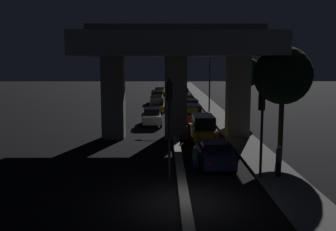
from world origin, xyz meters
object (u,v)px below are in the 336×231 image
car_taxi_yellow_fourth_oncoming (160,91)px  motorcycle_blue_filtering_near (195,160)px  car_dark_blue_fifth (187,100)px  car_taxi_yellow_second_oncoming (157,105)px  motorcycle_red_filtering_mid (189,134)px  car_taxi_yellow_second (203,128)px  car_taxi_yellow_fourth (190,106)px  car_dark_blue_lead (215,154)px  motorcycle_white_filtering_far (183,119)px  pedestrian_on_sidewalk (279,161)px  car_silver_third_oncoming (157,96)px  car_dark_blue_sixth (183,94)px  street_lamp (207,70)px  traffic_light_left_of_median (169,112)px  traffic_light_right_of_median (262,118)px  car_silver_lead_oncoming (152,116)px  car_dark_red_third (192,114)px

car_taxi_yellow_fourth_oncoming → motorcycle_blue_filtering_near: motorcycle_blue_filtering_near is taller
car_dark_blue_fifth → car_taxi_yellow_second_oncoming: 7.32m
car_dark_blue_fifth → motorcycle_red_filtering_mid: (-1.25, -24.28, -0.14)m
car_taxi_yellow_second → car_taxi_yellow_fourth: bearing=-0.2°
car_dark_blue_lead → motorcycle_white_filtering_far: size_ratio=2.31×
car_taxi_yellow_second → car_taxi_yellow_fourth: 15.32m
car_taxi_yellow_fourth → car_dark_blue_fifth: (0.14, 8.52, -0.14)m
car_taxi_yellow_fourth → car_taxi_yellow_second_oncoming: 4.57m
car_dark_blue_fifth → motorcycle_red_filtering_mid: size_ratio=2.44×
car_taxi_yellow_second → motorcycle_red_filtering_mid: car_taxi_yellow_second is taller
car_dark_blue_fifth → motorcycle_white_filtering_far: bearing=173.7°
pedestrian_on_sidewalk → car_dark_blue_fifth: bearing=94.9°
car_silver_third_oncoming → car_dark_blue_fifth: bearing=50.8°
car_taxi_yellow_second_oncoming → motorcycle_red_filtering_mid: bearing=7.8°
car_dark_blue_fifth → car_dark_blue_sixth: (-0.23, 8.98, 0.16)m
car_taxi_yellow_second → car_taxi_yellow_second_oncoming: car_taxi_yellow_second is taller
street_lamp → traffic_light_left_of_median: bearing=-100.0°
car_dark_blue_sixth → pedestrian_on_sidewalk: pedestrian_on_sidewalk is taller
traffic_light_right_of_median → pedestrian_on_sidewalk: 2.47m
traffic_light_left_of_median → motorcycle_blue_filtering_near: (1.47, 1.60, -2.97)m
car_taxi_yellow_second → pedestrian_on_sidewalk: (2.98, -9.92, -0.01)m
car_dark_blue_fifth → car_taxi_yellow_fourth: bearing=177.3°
car_dark_blue_lead → car_taxi_yellow_fourth_oncoming: bearing=2.4°
traffic_light_left_of_median → car_taxi_yellow_fourth_oncoming: bearing=91.3°
car_taxi_yellow_second → car_taxi_yellow_second_oncoming: size_ratio=0.96×
car_dark_blue_sixth → motorcycle_white_filtering_far: car_dark_blue_sixth is taller
pedestrian_on_sidewalk → motorcycle_white_filtering_far: bearing=103.8°
car_dark_blue_sixth → motorcycle_red_filtering_mid: size_ratio=2.34×
traffic_light_right_of_median → car_dark_blue_lead: traffic_light_right_of_median is taller
car_dark_blue_sixth → car_silver_lead_oncoming: (-4.09, -25.22, -0.09)m
car_taxi_yellow_fourth_oncoming → motorcycle_blue_filtering_near: 47.97m
car_dark_blue_fifth → car_dark_blue_sixth: car_dark_blue_sixth is taller
car_taxi_yellow_second_oncoming → pedestrian_on_sidewalk: bearing=13.2°
street_lamp → car_taxi_yellow_fourth_oncoming: size_ratio=2.11×
traffic_light_right_of_median → car_taxi_yellow_fourth_oncoming: bearing=96.8°
street_lamp → motorcycle_blue_filtering_near: bearing=-97.4°
car_taxi_yellow_second → motorcycle_white_filtering_far: size_ratio=2.43×
traffic_light_right_of_median → car_taxi_yellow_fourth_oncoming: 49.91m
street_lamp → car_dark_blue_fifth: (-1.86, 7.27, -4.25)m
car_taxi_yellow_second → car_dark_blue_fifth: bearing=-0.6°
car_taxi_yellow_fourth → motorcycle_white_filtering_far: size_ratio=2.20×
street_lamp → motorcycle_white_filtering_far: street_lamp is taller
car_dark_red_third → motorcycle_blue_filtering_near: 17.21m
car_dark_blue_lead → car_taxi_yellow_second_oncoming: 25.45m
car_dark_blue_lead → car_dark_blue_sixth: 40.24m
traffic_light_right_of_median → car_silver_third_oncoming: (-6.13, 37.20, -2.32)m
motorcycle_white_filtering_far → pedestrian_on_sidewalk: 17.66m
traffic_light_left_of_median → pedestrian_on_sidewalk: (5.71, 0.04, -2.59)m
car_silver_lead_oncoming → car_taxi_yellow_fourth_oncoming: 31.93m
traffic_light_left_of_median → car_dark_blue_lead: 4.66m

